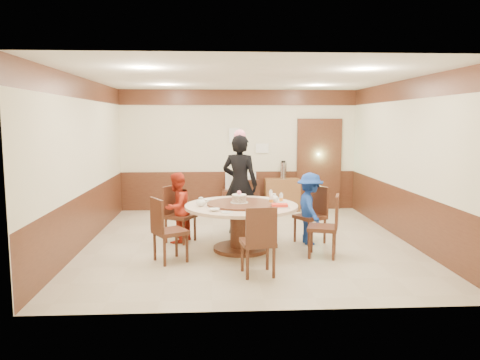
{
  "coord_description": "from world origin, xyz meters",
  "views": [
    {
      "loc": [
        -0.57,
        -7.94,
        2.1
      ],
      "look_at": [
        -0.14,
        -0.14,
        1.1
      ],
      "focal_mm": 35.0,
      "sensor_mm": 36.0,
      "label": 1
    }
  ],
  "objects": [
    {
      "name": "chair_3",
      "position": [
        -1.25,
        -1.1,
        0.3
      ],
      "size": [
        0.61,
        0.6,
        0.97
      ],
      "rotation": [
        0.0,
        0.0,
        5.24
      ],
      "color": "#492517",
      "rests_on": "ground"
    },
    {
      "name": "teapot_right",
      "position": [
        0.41,
        -0.33,
        0.81
      ],
      "size": [
        0.17,
        0.15,
        0.13
      ],
      "primitive_type": "ellipsoid",
      "color": "white",
      "rests_on": "banquet_table"
    },
    {
      "name": "notice_left",
      "position": [
        -0.1,
        2.96,
        1.75
      ],
      "size": [
        0.25,
        0.0,
        0.35
      ],
      "primitive_type": "cube",
      "color": "white",
      "rests_on": "room"
    },
    {
      "name": "banquet_table",
      "position": [
        -0.14,
        -0.54,
        0.53
      ],
      "size": [
        1.82,
        1.82,
        0.78
      ],
      "color": "#492517",
      "rests_on": "ground"
    },
    {
      "name": "saucer_near",
      "position": [
        -0.39,
        -1.19,
        0.76
      ],
      "size": [
        0.18,
        0.18,
        0.01
      ],
      "primitive_type": "cylinder",
      "color": "white",
      "rests_on": "banquet_table"
    },
    {
      "name": "chair_4",
      "position": [
        0.01,
        -1.8,
        0.3
      ],
      "size": [
        0.49,
        0.5,
        0.97
      ],
      "rotation": [
        0.0,
        0.0,
        6.41
      ],
      "color": "#492517",
      "rests_on": "ground"
    },
    {
      "name": "bottle_2",
      "position": [
        0.38,
        -0.12,
        0.83
      ],
      "size": [
        0.06,
        0.06,
        0.16
      ],
      "primitive_type": "cylinder",
      "color": "white",
      "rests_on": "banquet_table"
    },
    {
      "name": "chair_1",
      "position": [
        0.1,
        0.7,
        0.3
      ],
      "size": [
        0.48,
        0.49,
        0.97
      ],
      "rotation": [
        0.0,
        0.0,
        3.24
      ],
      "color": "#492517",
      "rests_on": "ground"
    },
    {
      "name": "thermos",
      "position": [
        1.03,
        2.78,
        0.94
      ],
      "size": [
        0.15,
        0.15,
        0.38
      ],
      "primitive_type": "cylinder",
      "color": "silver",
      "rests_on": "side_cabinet"
    },
    {
      "name": "saucer_far",
      "position": [
        0.31,
        -0.04,
        0.76
      ],
      "size": [
        0.18,
        0.18,
        0.01
      ],
      "primitive_type": "cylinder",
      "color": "white",
      "rests_on": "banquet_table"
    },
    {
      "name": "bowl_2",
      "position": [
        -0.57,
        -1.05,
        0.77
      ],
      "size": [
        0.16,
        0.16,
        0.04
      ],
      "primitive_type": "imported",
      "color": "white",
      "rests_on": "banquet_table"
    },
    {
      "name": "tv_stand",
      "position": [
        0.03,
        2.75,
        0.25
      ],
      "size": [
        0.85,
        0.45,
        0.5
      ],
      "primitive_type": "cube",
      "color": "#492517",
      "rests_on": "ground"
    },
    {
      "name": "television",
      "position": [
        0.03,
        2.75,
        0.71
      ],
      "size": [
        0.72,
        0.12,
        0.41
      ],
      "primitive_type": "imported",
      "rotation": [
        0.0,
        0.0,
        3.11
      ],
      "color": "gray",
      "rests_on": "tv_stand"
    },
    {
      "name": "bowl_0",
      "position": [
        -0.69,
        -0.17,
        0.77
      ],
      "size": [
        0.15,
        0.15,
        0.04
      ],
      "primitive_type": "imported",
      "color": "white",
      "rests_on": "banquet_table"
    },
    {
      "name": "bottle_1",
      "position": [
        0.51,
        -0.47,
        0.83
      ],
      "size": [
        0.06,
        0.06,
        0.16
      ],
      "primitive_type": "cylinder",
      "color": "white",
      "rests_on": "banquet_table"
    },
    {
      "name": "bowl_1",
      "position": [
        0.21,
        -1.12,
        0.77
      ],
      "size": [
        0.14,
        0.14,
        0.04
      ],
      "primitive_type": "imported",
      "color": "white",
      "rests_on": "banquet_table"
    },
    {
      "name": "room",
      "position": [
        0.01,
        0.01,
        1.08
      ],
      "size": [
        6.0,
        6.04,
        2.84
      ],
      "color": "beige",
      "rests_on": "ground"
    },
    {
      "name": "chair_5",
      "position": [
        1.11,
        -0.97,
        0.3
      ],
      "size": [
        0.56,
        0.55,
        0.97
      ],
      "rotation": [
        0.0,
        0.0,
        7.56
      ],
      "color": "#492517",
      "rests_on": "ground"
    },
    {
      "name": "bowl_3",
      "position": [
        0.52,
        -0.67,
        0.77
      ],
      "size": [
        0.15,
        0.15,
        0.05
      ],
      "primitive_type": "imported",
      "color": "white",
      "rests_on": "banquet_table"
    },
    {
      "name": "chair_2",
      "position": [
        -1.19,
        0.06,
        0.3
      ],
      "size": [
        0.6,
        0.6,
        0.97
      ],
      "rotation": [
        0.0,
        0.0,
        4.2
      ],
      "color": "#492517",
      "rests_on": "ground"
    },
    {
      "name": "teapot_left",
      "position": [
        -0.79,
        -0.66,
        0.81
      ],
      "size": [
        0.17,
        0.15,
        0.13
      ],
      "primitive_type": "ellipsoid",
      "color": "white",
      "rests_on": "banquet_table"
    },
    {
      "name": "birthday_cake",
      "position": [
        -0.18,
        -0.51,
        0.85
      ],
      "size": [
        0.29,
        0.29,
        0.2
      ],
      "color": "white",
      "rests_on": "banquet_table"
    },
    {
      "name": "chair_0",
      "position": [
        1.08,
        -0.12,
        0.3
      ],
      "size": [
        0.61,
        0.6,
        0.97
      ],
      "rotation": [
        0.0,
        0.0,
        2.1
      ],
      "color": "#492517",
      "rests_on": "ground"
    },
    {
      "name": "side_cabinet",
      "position": [
        1.01,
        2.78,
        0.38
      ],
      "size": [
        0.8,
        0.4,
        0.75
      ],
      "primitive_type": "cube",
      "color": "brown",
      "rests_on": "ground"
    },
    {
      "name": "notice_right",
      "position": [
        0.55,
        2.96,
        1.45
      ],
      "size": [
        0.3,
        0.0,
        0.22
      ],
      "primitive_type": "cube",
      "color": "white",
      "rests_on": "room"
    },
    {
      "name": "bottle_0",
      "position": [
        0.33,
        -0.61,
        0.83
      ],
      "size": [
        0.06,
        0.06,
        0.16
      ],
      "primitive_type": "cylinder",
      "color": "white",
      "rests_on": "banquet_table"
    },
    {
      "name": "person_standing",
      "position": [
        -0.1,
        0.61,
        0.92
      ],
      "size": [
        0.79,
        0.67,
        1.84
      ],
      "primitive_type": "imported",
      "rotation": [
        0.0,
        0.0,
        2.75
      ],
      "color": "black",
      "rests_on": "ground"
    },
    {
      "name": "person_red",
      "position": [
        -1.22,
        0.04,
        0.61
      ],
      "size": [
        0.68,
        0.74,
        1.21
      ],
      "primitive_type": "imported",
      "rotation": [
        0.0,
        0.0,
        4.22
      ],
      "color": "#AF2A17",
      "rests_on": "ground"
    },
    {
      "name": "shrimp_platter",
      "position": [
        0.44,
        -0.84,
        0.78
      ],
      "size": [
        0.3,
        0.2,
        0.06
      ],
      "color": "white",
      "rests_on": "banquet_table"
    },
    {
      "name": "person_blue",
      "position": [
        1.05,
        -0.19,
        0.61
      ],
      "size": [
        0.52,
        0.82,
        1.22
      ],
      "primitive_type": "imported",
      "rotation": [
        0.0,
        0.0,
        1.65
      ],
      "color": "navy",
      "rests_on": "ground"
    }
  ]
}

